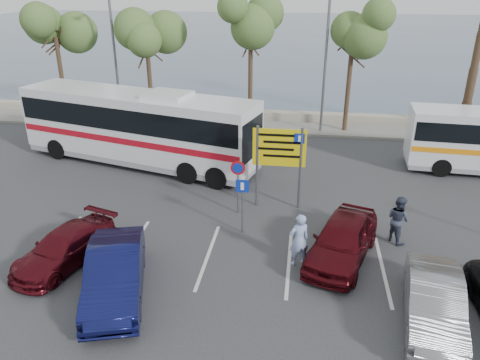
# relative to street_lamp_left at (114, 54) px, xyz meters

# --- Properties ---
(ground) EXTENTS (120.00, 120.00, 0.00)m
(ground) POSITION_rel_street_lamp_left_xyz_m (10.00, -13.52, -4.60)
(ground) COLOR #353537
(ground) RESTS_ON ground
(kerb_strip) EXTENTS (44.00, 2.40, 0.15)m
(kerb_strip) POSITION_rel_street_lamp_left_xyz_m (10.00, 0.48, -4.52)
(kerb_strip) COLOR gray
(kerb_strip) RESTS_ON ground
(seawall) EXTENTS (48.00, 0.80, 0.60)m
(seawall) POSITION_rel_street_lamp_left_xyz_m (10.00, 2.48, -4.30)
(seawall) COLOR #AA9E88
(seawall) RESTS_ON ground
(sea) EXTENTS (140.00, 140.00, 0.00)m
(sea) POSITION_rel_street_lamp_left_xyz_m (10.00, 46.48, -4.59)
(sea) COLOR #43526B
(sea) RESTS_ON ground
(tree_far_left) EXTENTS (3.20, 3.20, 7.60)m
(tree_far_left) POSITION_rel_street_lamp_left_xyz_m (-4.00, 0.48, 1.73)
(tree_far_left) COLOR #382619
(tree_far_left) RESTS_ON kerb_strip
(tree_left) EXTENTS (3.20, 3.20, 7.20)m
(tree_left) POSITION_rel_street_lamp_left_xyz_m (2.00, 0.48, 1.41)
(tree_left) COLOR #382619
(tree_left) RESTS_ON kerb_strip
(tree_mid) EXTENTS (3.20, 3.20, 8.00)m
(tree_mid) POSITION_rel_street_lamp_left_xyz_m (8.50, 0.48, 2.06)
(tree_mid) COLOR #382619
(tree_mid) RESTS_ON kerb_strip
(tree_right) EXTENTS (3.20, 3.20, 7.40)m
(tree_right) POSITION_rel_street_lamp_left_xyz_m (14.50, 0.48, 1.57)
(tree_right) COLOR #382619
(tree_right) RESTS_ON kerb_strip
(street_lamp_left) EXTENTS (0.45, 1.15, 8.01)m
(street_lamp_left) POSITION_rel_street_lamp_left_xyz_m (0.00, 0.00, 0.00)
(street_lamp_left) COLOR slate
(street_lamp_left) RESTS_ON kerb_strip
(street_lamp_right) EXTENTS (0.45, 1.15, 8.01)m
(street_lamp_right) POSITION_rel_street_lamp_left_xyz_m (13.00, 0.00, 0.00)
(street_lamp_right) COLOR slate
(street_lamp_right) RESTS_ON kerb_strip
(direction_sign) EXTENTS (2.20, 0.12, 3.60)m
(direction_sign) POSITION_rel_street_lamp_left_xyz_m (11.00, -10.32, -2.17)
(direction_sign) COLOR slate
(direction_sign) RESTS_ON ground
(sign_no_stop) EXTENTS (0.60, 0.08, 2.35)m
(sign_no_stop) POSITION_rel_street_lamp_left_xyz_m (9.40, -11.13, -3.02)
(sign_no_stop) COLOR slate
(sign_no_stop) RESTS_ON ground
(sign_parking) EXTENTS (0.50, 0.07, 2.25)m
(sign_parking) POSITION_rel_street_lamp_left_xyz_m (9.80, -12.73, -3.13)
(sign_parking) COLOR slate
(sign_parking) RESTS_ON ground
(lane_markings) EXTENTS (12.02, 4.20, 0.01)m
(lane_markings) POSITION_rel_street_lamp_left_xyz_m (8.86, -14.52, -4.60)
(lane_markings) COLOR silver
(lane_markings) RESTS_ON ground
(coach_bus_left) EXTENTS (13.01, 6.03, 3.98)m
(coach_bus_left) POSITION_rel_street_lamp_left_xyz_m (3.50, -6.33, -2.76)
(coach_bus_left) COLOR silver
(coach_bus_left) RESTS_ON ground
(car_blue) EXTENTS (2.91, 4.95, 1.54)m
(car_blue) POSITION_rel_street_lamp_left_xyz_m (6.40, -17.02, -3.83)
(car_blue) COLOR #0D103F
(car_blue) RESTS_ON ground
(car_maroon) EXTENTS (2.86, 4.45, 1.20)m
(car_maroon) POSITION_rel_street_lamp_left_xyz_m (4.00, -15.61, -4.00)
(car_maroon) COLOR #520D15
(car_maroon) RESTS_ON ground
(car_red) EXTENTS (3.14, 4.84, 1.53)m
(car_red) POSITION_rel_street_lamp_left_xyz_m (13.50, -14.01, -3.83)
(car_red) COLOR #4A0A11
(car_red) RESTS_ON ground
(car_silver_b) EXTENTS (2.14, 4.45, 1.41)m
(car_silver_b) POSITION_rel_street_lamp_left_xyz_m (15.90, -17.02, -3.89)
(car_silver_b) COLOR gray
(car_silver_b) RESTS_ON ground
(pedestrian_near) EXTENTS (0.84, 0.72, 1.94)m
(pedestrian_near) POSITION_rel_street_lamp_left_xyz_m (12.00, -14.58, -3.63)
(pedestrian_near) COLOR #8FA2D0
(pedestrian_near) RESTS_ON ground
(pedestrian_far) EXTENTS (1.08, 1.13, 1.84)m
(pedestrian_far) POSITION_rel_street_lamp_left_xyz_m (15.60, -12.52, -3.68)
(pedestrian_far) COLOR #353C50
(pedestrian_far) RESTS_ON ground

